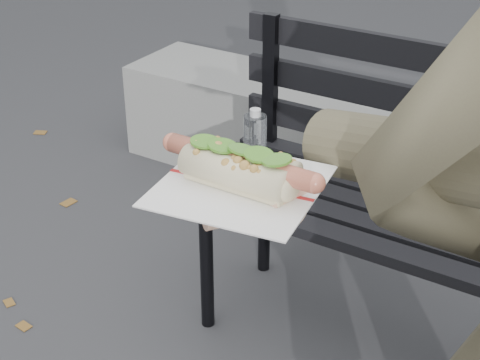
{
  "coord_description": "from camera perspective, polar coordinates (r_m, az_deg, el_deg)",
  "views": [
    {
      "loc": [
        0.34,
        -0.77,
        1.48
      ],
      "look_at": [
        -0.07,
        -0.11,
        1.05
      ],
      "focal_mm": 55.0,
      "sensor_mm": 36.0,
      "label": 1
    }
  ],
  "objects": [
    {
      "name": "concrete_block",
      "position": [
        3.07,
        2.22,
        4.29
      ],
      "size": [
        1.2,
        0.4,
        0.4
      ],
      "primitive_type": "cube",
      "color": "slate",
      "rests_on": "ground"
    },
    {
      "name": "park_bench",
      "position": [
        1.97,
        17.22,
        -1.51
      ],
      "size": [
        1.5,
        0.44,
        0.88
      ],
      "color": "black",
      "rests_on": "ground"
    },
    {
      "name": "held_hotdog",
      "position": [
        0.86,
        14.07,
        0.44
      ],
      "size": [
        0.64,
        0.32,
        0.2
      ],
      "color": "brown"
    }
  ]
}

